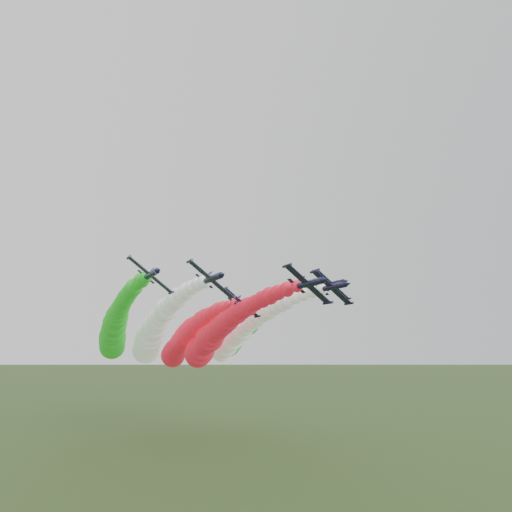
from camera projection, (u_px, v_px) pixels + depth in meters
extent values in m
plane|color=#405B28|center=(234.00, 504.00, 80.47)|extent=(3000.00, 3000.00, 0.00)
cylinder|color=black|center=(308.00, 284.00, 79.40)|extent=(1.49, 8.71, 1.49)
cone|color=black|center=(325.00, 280.00, 74.86)|extent=(1.35, 1.74, 1.35)
cone|color=black|center=(293.00, 287.00, 83.61)|extent=(1.35, 0.87, 1.35)
ellipsoid|color=black|center=(315.00, 280.00, 77.84)|extent=(0.98, 1.82, 0.94)
cube|color=black|center=(308.00, 284.00, 79.17)|extent=(7.52, 1.84, 5.65)
cylinder|color=black|center=(287.00, 265.00, 78.13)|extent=(0.60, 2.52, 0.60)
cylinder|color=black|center=(328.00, 303.00, 80.22)|extent=(0.60, 2.52, 0.60)
cube|color=black|center=(299.00, 282.00, 83.11)|extent=(1.44, 1.45, 1.87)
cube|color=black|center=(296.00, 286.00, 82.72)|extent=(3.01, 1.06, 2.28)
sphere|color=red|center=(297.00, 286.00, 82.41)|extent=(2.02, 2.02, 2.02)
sphere|color=red|center=(287.00, 289.00, 85.38)|extent=(2.66, 2.66, 2.66)
sphere|color=red|center=(278.00, 292.00, 88.36)|extent=(2.79, 2.79, 2.79)
sphere|color=red|center=(270.00, 296.00, 91.33)|extent=(3.31, 3.31, 3.31)
sphere|color=red|center=(262.00, 299.00, 94.31)|extent=(3.29, 3.29, 3.29)
sphere|color=red|center=(255.00, 303.00, 97.29)|extent=(3.22, 3.22, 3.22)
sphere|color=red|center=(249.00, 306.00, 100.28)|extent=(3.83, 3.83, 3.83)
sphere|color=red|center=(243.00, 310.00, 103.27)|extent=(3.81, 3.81, 3.81)
sphere|color=red|center=(238.00, 314.00, 106.26)|extent=(4.31, 4.31, 4.31)
sphere|color=red|center=(233.00, 317.00, 109.27)|extent=(4.20, 4.20, 4.20)
sphere|color=red|center=(228.00, 321.00, 112.27)|extent=(4.93, 4.93, 4.93)
sphere|color=red|center=(224.00, 324.00, 115.29)|extent=(5.17, 5.17, 5.17)
sphere|color=red|center=(220.00, 328.00, 118.31)|extent=(5.20, 5.20, 5.20)
sphere|color=red|center=(216.00, 331.00, 121.34)|extent=(5.45, 5.45, 5.45)
sphere|color=red|center=(213.00, 334.00, 124.37)|extent=(6.20, 6.20, 6.20)
sphere|color=red|center=(210.00, 338.00, 127.42)|extent=(7.10, 7.10, 7.10)
sphere|color=red|center=(207.00, 341.00, 130.47)|extent=(6.36, 6.36, 6.36)
sphere|color=red|center=(204.00, 344.00, 133.52)|extent=(6.04, 6.04, 6.04)
sphere|color=red|center=(202.00, 348.00, 136.59)|extent=(7.33, 7.33, 7.33)
sphere|color=red|center=(200.00, 351.00, 139.66)|extent=(8.09, 8.09, 8.09)
sphere|color=red|center=(198.00, 354.00, 142.75)|extent=(7.75, 7.75, 7.75)
cylinder|color=black|center=(211.00, 279.00, 81.92)|extent=(1.49, 8.71, 1.49)
cone|color=black|center=(223.00, 275.00, 77.37)|extent=(1.35, 1.74, 1.35)
cone|color=black|center=(202.00, 282.00, 86.12)|extent=(1.35, 0.87, 1.35)
ellipsoid|color=black|center=(217.00, 275.00, 80.36)|extent=(0.98, 1.82, 0.94)
cube|color=black|center=(211.00, 279.00, 81.69)|extent=(7.52, 1.84, 5.65)
cylinder|color=black|center=(190.00, 261.00, 80.65)|extent=(0.60, 2.52, 0.60)
cylinder|color=black|center=(232.00, 297.00, 82.73)|extent=(0.60, 2.52, 0.60)
cube|color=black|center=(207.00, 277.00, 85.63)|extent=(1.44, 1.45, 1.87)
cube|color=black|center=(204.00, 281.00, 85.24)|extent=(3.01, 1.06, 2.28)
sphere|color=white|center=(204.00, 281.00, 84.92)|extent=(2.40, 2.40, 2.40)
sphere|color=white|center=(198.00, 284.00, 87.90)|extent=(2.48, 2.48, 2.48)
sphere|color=white|center=(192.00, 288.00, 90.88)|extent=(2.68, 2.68, 2.68)
sphere|color=white|center=(187.00, 291.00, 93.85)|extent=(3.22, 3.22, 3.22)
sphere|color=white|center=(182.00, 295.00, 96.83)|extent=(3.31, 3.31, 3.31)
sphere|color=white|center=(177.00, 298.00, 99.81)|extent=(4.09, 4.09, 4.09)
sphere|color=white|center=(173.00, 302.00, 102.80)|extent=(3.83, 3.83, 3.83)
sphere|color=white|center=(170.00, 305.00, 105.79)|extent=(4.05, 4.05, 4.05)
sphere|color=white|center=(167.00, 309.00, 108.78)|extent=(5.08, 5.08, 5.08)
sphere|color=white|center=(164.00, 313.00, 111.78)|extent=(4.20, 4.20, 4.20)
sphere|color=white|center=(161.00, 316.00, 114.79)|extent=(4.59, 4.59, 4.59)
sphere|color=white|center=(158.00, 320.00, 117.81)|extent=(5.35, 5.35, 5.35)
sphere|color=white|center=(156.00, 323.00, 120.83)|extent=(5.23, 5.23, 5.23)
sphere|color=white|center=(154.00, 327.00, 123.86)|extent=(6.19, 6.19, 6.19)
sphere|color=white|center=(152.00, 330.00, 126.89)|extent=(5.95, 5.95, 5.95)
sphere|color=white|center=(151.00, 334.00, 129.93)|extent=(6.77, 6.77, 6.77)
sphere|color=white|center=(150.00, 337.00, 132.98)|extent=(7.44, 7.44, 7.44)
sphere|color=white|center=(148.00, 340.00, 136.04)|extent=(7.31, 7.31, 7.31)
sphere|color=white|center=(147.00, 344.00, 139.11)|extent=(7.29, 7.29, 7.29)
sphere|color=white|center=(146.00, 347.00, 142.18)|extent=(7.32, 7.32, 7.32)
sphere|color=white|center=(146.00, 350.00, 145.26)|extent=(7.66, 7.66, 7.66)
cylinder|color=black|center=(332.00, 287.00, 92.08)|extent=(1.49, 8.71, 1.49)
cone|color=black|center=(348.00, 284.00, 87.54)|extent=(1.35, 1.74, 1.35)
cone|color=black|center=(318.00, 290.00, 96.29)|extent=(1.35, 0.87, 1.35)
ellipsoid|color=black|center=(339.00, 284.00, 90.53)|extent=(0.98, 1.82, 0.94)
cube|color=black|center=(332.00, 288.00, 91.85)|extent=(7.52, 1.84, 5.65)
cylinder|color=black|center=(314.00, 271.00, 90.81)|extent=(0.60, 2.52, 0.60)
cylinder|color=black|center=(349.00, 304.00, 92.90)|extent=(0.60, 2.52, 0.60)
cube|color=black|center=(324.00, 285.00, 95.79)|extent=(1.44, 1.45, 1.87)
cube|color=black|center=(321.00, 289.00, 95.40)|extent=(3.01, 1.06, 2.28)
sphere|color=white|center=(322.00, 289.00, 95.09)|extent=(2.36, 2.36, 2.36)
sphere|color=white|center=(312.00, 292.00, 98.07)|extent=(2.46, 2.46, 2.46)
sphere|color=white|center=(304.00, 294.00, 101.04)|extent=(2.64, 2.64, 2.64)
sphere|color=white|center=(296.00, 297.00, 104.02)|extent=(2.83, 2.83, 2.83)
sphere|color=white|center=(288.00, 300.00, 106.99)|extent=(3.70, 3.70, 3.70)
sphere|color=white|center=(281.00, 303.00, 109.97)|extent=(3.90, 3.90, 3.90)
sphere|color=white|center=(275.00, 307.00, 112.96)|extent=(3.91, 3.91, 3.91)
sphere|color=white|center=(269.00, 310.00, 115.95)|extent=(4.50, 4.50, 4.50)
sphere|color=white|center=(264.00, 313.00, 118.95)|extent=(4.28, 4.28, 4.28)
sphere|color=white|center=(258.00, 316.00, 121.95)|extent=(4.73, 4.73, 4.73)
sphere|color=white|center=(254.00, 319.00, 124.96)|extent=(4.87, 4.87, 4.87)
sphere|color=white|center=(249.00, 323.00, 127.97)|extent=(4.95, 4.95, 4.95)
sphere|color=white|center=(245.00, 326.00, 130.99)|extent=(5.32, 5.32, 5.32)
sphere|color=white|center=(241.00, 329.00, 134.02)|extent=(6.29, 6.29, 6.29)
sphere|color=white|center=(238.00, 332.00, 137.05)|extent=(6.58, 6.58, 6.58)
sphere|color=white|center=(234.00, 335.00, 140.10)|extent=(6.19, 6.19, 6.19)
sphere|color=white|center=(231.00, 338.00, 143.15)|extent=(7.24, 7.24, 7.24)
sphere|color=white|center=(229.00, 341.00, 146.21)|extent=(6.95, 6.95, 6.95)
sphere|color=white|center=(226.00, 344.00, 149.27)|extent=(7.60, 7.60, 7.60)
sphere|color=white|center=(223.00, 347.00, 152.35)|extent=(6.86, 6.86, 6.86)
sphere|color=white|center=(221.00, 350.00, 155.43)|extent=(6.98, 6.98, 6.98)
cylinder|color=black|center=(151.00, 275.00, 84.41)|extent=(1.49, 8.71, 1.49)
cone|color=black|center=(158.00, 270.00, 79.86)|extent=(1.35, 1.74, 1.35)
cone|color=black|center=(144.00, 278.00, 88.61)|extent=(1.35, 0.87, 1.35)
ellipsoid|color=black|center=(155.00, 271.00, 82.85)|extent=(0.98, 1.82, 0.94)
cube|color=black|center=(150.00, 275.00, 84.18)|extent=(7.52, 1.84, 5.65)
cylinder|color=black|center=(129.00, 257.00, 83.13)|extent=(0.60, 2.52, 0.60)
cylinder|color=black|center=(171.00, 292.00, 85.22)|extent=(0.60, 2.52, 0.60)
cube|color=black|center=(150.00, 273.00, 88.12)|extent=(1.44, 1.45, 1.87)
cube|color=black|center=(146.00, 277.00, 87.73)|extent=(3.01, 1.06, 2.28)
sphere|color=green|center=(146.00, 277.00, 87.41)|extent=(2.15, 2.15, 2.15)
sphere|color=green|center=(142.00, 280.00, 90.39)|extent=(2.82, 2.82, 2.82)
sphere|color=green|center=(138.00, 284.00, 93.36)|extent=(2.41, 2.41, 2.41)
sphere|color=green|center=(134.00, 287.00, 96.34)|extent=(3.36, 3.36, 3.36)
sphere|color=green|center=(131.00, 291.00, 99.32)|extent=(3.32, 3.32, 3.32)
sphere|color=green|center=(128.00, 294.00, 102.30)|extent=(3.55, 3.55, 3.55)
sphere|color=green|center=(126.00, 298.00, 105.28)|extent=(3.75, 3.75, 3.75)
sphere|color=green|center=(124.00, 301.00, 108.27)|extent=(3.77, 3.77, 3.77)
sphere|color=green|center=(122.00, 305.00, 111.27)|extent=(4.04, 4.04, 4.04)
sphere|color=green|center=(120.00, 309.00, 114.27)|extent=(4.37, 4.37, 4.37)
sphere|color=green|center=(118.00, 312.00, 117.28)|extent=(4.76, 4.76, 4.76)
sphere|color=green|center=(117.00, 316.00, 120.29)|extent=(5.48, 5.48, 5.48)
sphere|color=green|center=(116.00, 319.00, 123.31)|extent=(5.22, 5.22, 5.22)
sphere|color=green|center=(115.00, 323.00, 126.34)|extent=(6.17, 6.17, 6.17)
sphere|color=green|center=(114.00, 326.00, 129.38)|extent=(5.69, 5.69, 5.69)
sphere|color=green|center=(113.00, 330.00, 132.42)|extent=(6.52, 6.52, 6.52)
sphere|color=green|center=(113.00, 333.00, 135.47)|extent=(6.75, 6.75, 6.75)
sphere|color=green|center=(113.00, 337.00, 138.53)|extent=(7.39, 7.39, 7.39)
sphere|color=green|center=(112.00, 340.00, 141.59)|extent=(7.48, 7.48, 7.48)
sphere|color=green|center=(112.00, 343.00, 144.67)|extent=(7.41, 7.41, 7.41)
sphere|color=green|center=(112.00, 346.00, 147.75)|extent=(7.47, 7.47, 7.47)
cylinder|color=black|center=(331.00, 284.00, 103.02)|extent=(1.49, 8.71, 1.49)
cone|color=black|center=(346.00, 281.00, 98.47)|extent=(1.35, 1.74, 1.35)
cone|color=black|center=(319.00, 287.00, 107.22)|extent=(1.35, 0.87, 1.35)
ellipsoid|color=black|center=(338.00, 282.00, 101.46)|extent=(0.98, 1.82, 0.94)
cube|color=black|center=(331.00, 285.00, 102.79)|extent=(7.52, 1.84, 5.65)
cylinder|color=black|center=(316.00, 270.00, 101.75)|extent=(0.60, 2.52, 0.60)
cylinder|color=black|center=(347.00, 299.00, 103.83)|extent=(0.60, 2.52, 0.60)
cube|color=black|center=(324.00, 282.00, 106.73)|extent=(1.44, 1.45, 1.87)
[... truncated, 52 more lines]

